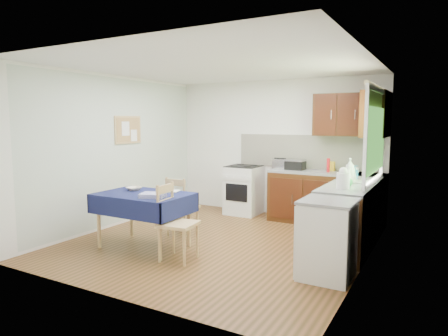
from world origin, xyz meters
The scene contains 33 objects.
floor centered at (0.00, 0.00, 0.00)m, with size 4.20×4.20×0.00m, color #483113.
ceiling centered at (0.00, 0.00, 2.50)m, with size 4.00×4.20×0.02m, color white.
wall_back centered at (0.00, 2.10, 1.25)m, with size 4.00×0.02×2.50m, color white.
wall_front centered at (0.00, -2.10, 1.25)m, with size 4.00×0.02×2.50m, color white.
wall_left centered at (-2.00, 0.00, 1.25)m, with size 0.02×4.20×2.50m, color silver.
wall_right centered at (2.00, 0.00, 1.25)m, with size 0.02×4.20×2.50m, color white.
base_cabinets centered at (1.36, 1.26, 0.43)m, with size 1.90×2.30×0.86m.
worktop_back centered at (1.05, 1.80, 0.88)m, with size 1.90×0.60×0.04m, color slate.
worktop_right centered at (1.70, 0.65, 0.88)m, with size 0.60×1.70×0.04m, color slate.
worktop_corner centered at (1.70, 1.80, 0.88)m, with size 0.60×0.60×0.04m, color slate.
splashback centered at (0.65, 2.08, 1.20)m, with size 2.70×0.02×0.60m, color white.
upper_cabinets centered at (1.52, 1.80, 1.85)m, with size 1.20×0.85×0.70m.
stove centered at (-0.50, 1.80, 0.46)m, with size 0.60×0.61×0.92m.
window centered at (1.97, 0.70, 1.65)m, with size 0.04×1.48×1.26m.
fridge centered at (1.70, -0.55, 0.44)m, with size 0.58×0.60×0.89m.
corkboard centered at (-1.97, 0.30, 1.60)m, with size 0.04×0.62×0.47m.
dining_table centered at (-0.80, -0.70, 0.65)m, with size 1.26×0.85×0.76m.
chair_far centered at (-0.69, 0.02, 0.48)m, with size 0.41×0.41×0.91m.
chair_near centered at (-0.13, -0.89, 0.51)m, with size 0.47×0.47×0.97m.
toaster centered at (0.22, 1.80, 0.99)m, with size 0.26×0.16×0.20m.
sandwich_press centered at (0.50, 1.82, 0.99)m, with size 0.31×0.27×0.18m.
sauce_bottle centered at (1.10, 1.73, 1.02)m, with size 0.05×0.05×0.23m, color red.
yellow_packet centered at (1.09, 1.95, 0.98)m, with size 0.12×0.08×0.16m, color gold.
dish_rack centered at (1.68, 0.80, 0.92)m, with size 0.41×0.32×0.20m.
kettle centered at (1.69, 0.17, 1.02)m, with size 0.16×0.16×0.27m.
cup centered at (1.54, 1.71, 0.95)m, with size 0.13×0.13×0.10m, color silver.
soap_bottle_a centered at (1.64, 0.81, 1.07)m, with size 0.13×0.13×0.33m, color silver.
soap_bottle_b centered at (1.66, 1.03, 1.01)m, with size 0.10×0.10×0.21m, color #1B649D.
soap_bottle_c centered at (1.70, 0.40, 0.98)m, with size 0.12×0.12×0.16m, color green.
plate_bowl centered at (-1.07, -0.59, 0.79)m, with size 0.21×0.21×0.05m, color beige.
book centered at (-0.59, -0.42, 0.77)m, with size 0.16×0.21×0.02m, color white.
spice_jar centered at (-0.66, -0.57, 0.80)m, with size 0.04×0.04×0.08m, color #238125.
tea_towel centered at (-0.50, -0.86, 0.79)m, with size 0.31×0.24×0.06m, color #282894.
Camera 1 is at (2.80, -4.87, 1.74)m, focal length 32.00 mm.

